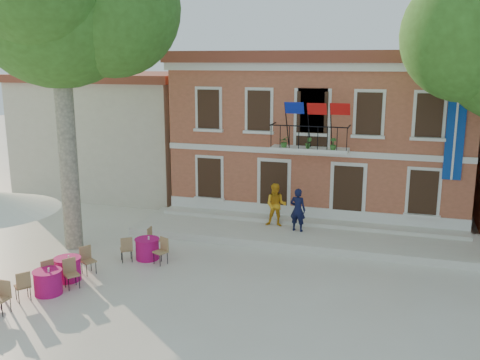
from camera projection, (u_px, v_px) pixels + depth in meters
name	position (u px, v px, depth m)	size (l,w,h in m)	color
ground	(221.00, 273.00, 18.29)	(90.00, 90.00, 0.00)	beige
main_building	(325.00, 129.00, 26.19)	(13.50, 9.59, 7.50)	#BE6144
neighbor_west	(127.00, 130.00, 30.57)	(9.40, 9.40, 6.40)	beige
terrace	(302.00, 235.00, 21.79)	(14.00, 3.40, 0.30)	silver
plane_tree_west	(57.00, 0.00, 18.79)	(6.31, 6.31, 12.40)	#A59E84
pedestrian_navy	(298.00, 210.00, 21.63)	(0.65, 0.42, 1.78)	black
pedestrian_orange	(276.00, 205.00, 22.25)	(0.88, 0.69, 1.82)	orange
cafe_table_0	(48.00, 281.00, 16.55)	(1.49, 1.78, 0.95)	#C71278
cafe_table_1	(68.00, 268.00, 17.60)	(1.31, 1.88, 0.95)	#C71278
cafe_table_3	(147.00, 248.00, 19.47)	(1.87, 1.70, 0.95)	#C71278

